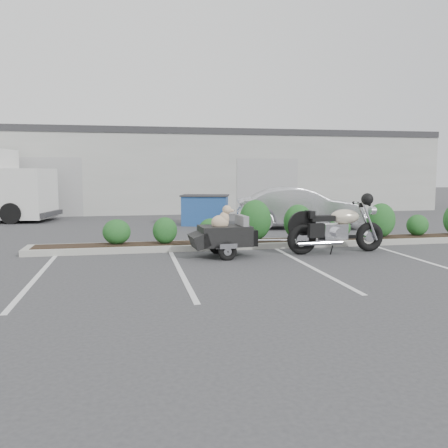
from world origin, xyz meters
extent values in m
plane|color=#38383A|center=(0.00, 0.00, 0.00)|extent=(90.00, 90.00, 0.00)
cube|color=#9E9E93|center=(1.00, 2.20, 0.07)|extent=(12.00, 1.00, 0.15)
cube|color=#9EA099|center=(0.00, 17.00, 2.00)|extent=(26.00, 10.00, 4.00)
torus|color=black|center=(1.56, 0.81, 0.36)|extent=(0.75, 0.23, 0.74)
torus|color=black|center=(3.37, 0.92, 0.36)|extent=(0.75, 0.23, 0.74)
cylinder|color=silver|center=(1.56, 0.81, 0.36)|extent=(0.32, 0.15, 0.31)
cylinder|color=silver|center=(3.37, 0.92, 0.36)|extent=(0.27, 0.13, 0.26)
cylinder|color=silver|center=(3.30, 0.81, 0.77)|extent=(0.48, 0.08, 0.98)
cylinder|color=silver|center=(3.29, 1.03, 0.77)|extent=(0.48, 0.08, 0.98)
cylinder|color=silver|center=(3.12, 0.91, 1.19)|extent=(0.08, 0.77, 0.04)
cylinder|color=silver|center=(3.43, 0.93, 1.01)|extent=(0.14, 0.21, 0.20)
sphere|color=black|center=(3.09, 0.58, 1.32)|extent=(0.30, 0.30, 0.29)
cube|color=silver|center=(2.38, 0.86, 0.53)|extent=(0.63, 0.41, 0.37)
cube|color=black|center=(2.49, 0.87, 0.39)|extent=(1.00, 0.17, 0.09)
ellipsoid|color=beige|center=(2.68, 0.88, 0.88)|extent=(0.75, 0.46, 0.36)
cube|color=black|center=(2.05, 0.84, 0.86)|extent=(0.62, 0.37, 0.13)
cube|color=black|center=(1.75, 0.83, 0.96)|extent=(0.15, 0.34, 0.18)
cylinder|color=silver|center=(1.95, 0.64, 0.29)|extent=(1.16, 0.17, 0.10)
cylinder|color=silver|center=(1.93, 1.04, 0.29)|extent=(1.16, 0.17, 0.10)
cube|color=black|center=(1.80, 0.52, 0.61)|extent=(0.38, 0.18, 0.33)
cube|color=black|center=(-0.31, 0.87, 0.50)|extent=(1.20, 0.86, 0.46)
cube|color=slate|center=(0.10, 0.89, 0.79)|extent=(0.17, 0.69, 0.33)
cube|color=slate|center=(-0.26, 0.87, 0.61)|extent=(0.81, 0.73, 0.04)
cube|color=black|center=(-0.92, 0.83, 0.42)|extent=(0.46, 0.82, 0.40)
cube|color=black|center=(0.30, 0.90, 0.44)|extent=(0.25, 0.56, 0.37)
torus|color=black|center=(-0.34, 0.40, 0.20)|extent=(0.44, 0.15, 0.43)
torus|color=black|center=(-0.40, 1.33, 0.20)|extent=(0.44, 0.15, 0.43)
cube|color=silver|center=(-0.34, 0.35, 0.33)|extent=(0.40, 0.11, 0.11)
cube|color=silver|center=(-0.40, 1.38, 0.33)|extent=(0.40, 0.11, 0.11)
cylinder|color=black|center=(-0.37, 0.86, 0.20)|extent=(0.10, 0.99, 0.04)
cylinder|color=silver|center=(0.57, 0.92, 0.36)|extent=(0.66, 0.08, 0.04)
ellipsoid|color=tan|center=(-0.42, 0.87, 0.81)|extent=(0.43, 0.31, 0.33)
ellipsoid|color=tan|center=(-0.32, 0.87, 0.90)|extent=(0.25, 0.24, 0.30)
sphere|color=tan|center=(-0.26, 0.88, 1.10)|extent=(0.22, 0.22, 0.21)
ellipsoid|color=tan|center=(-0.16, 0.88, 1.07)|extent=(0.16, 0.10, 0.08)
sphere|color=black|center=(-0.09, 0.89, 1.07)|extent=(0.04, 0.04, 0.04)
ellipsoid|color=tan|center=(-0.30, 0.81, 1.12)|extent=(0.06, 0.05, 0.11)
ellipsoid|color=tan|center=(-0.31, 0.94, 1.12)|extent=(0.06, 0.05, 0.11)
cylinder|color=tan|center=(-0.29, 0.81, 0.69)|extent=(0.05, 0.05, 0.13)
cylinder|color=tan|center=(-0.30, 0.94, 0.69)|extent=(0.05, 0.05, 0.13)
imported|color=#BABAC1|center=(3.37, 5.89, 0.72)|extent=(4.55, 2.26, 1.43)
cube|color=navy|center=(0.28, 7.52, 0.54)|extent=(1.86, 1.50, 1.08)
cube|color=#2D2D30|center=(0.28, 7.52, 1.10)|extent=(1.97, 1.61, 0.05)
cube|color=silver|center=(-6.50, 10.22, 1.12)|extent=(2.19, 2.39, 1.97)
cube|color=black|center=(-6.50, 10.22, 0.85)|extent=(0.43, 1.68, 0.90)
cylinder|color=black|center=(-6.88, 9.29, 0.40)|extent=(0.84, 0.42, 0.81)
cylinder|color=black|center=(-6.47, 11.22, 0.40)|extent=(0.84, 0.42, 0.81)
camera|label=1|loc=(-2.45, -9.81, 1.96)|focal=38.00mm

